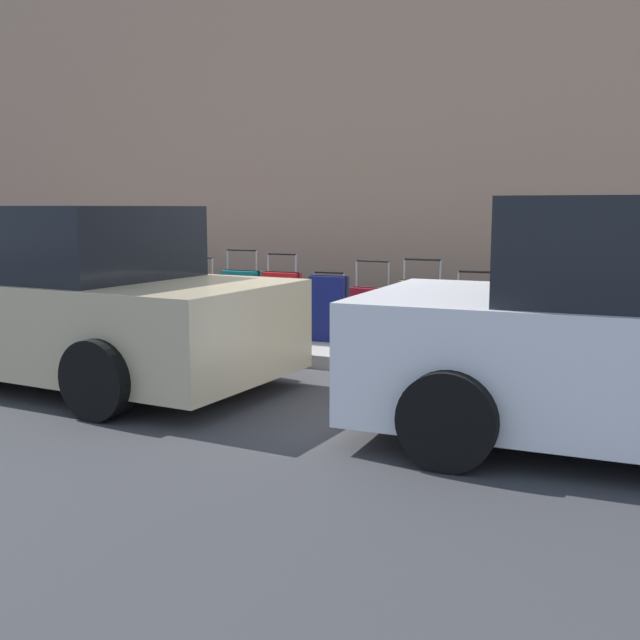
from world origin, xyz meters
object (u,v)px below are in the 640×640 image
object	(u,v)px
suitcase_teal_2	(583,331)
suitcase_navy_7	(329,309)
suitcase_silver_3	(533,326)
suitcase_red_8	(282,306)
suitcase_red_1	(635,328)
fire_hydrant	(156,296)
parked_car_beige_1	(54,299)
suitcase_maroon_6	(372,317)
bollard_post	(116,301)
suitcase_black_4	(479,324)
suitcase_olive_5	(422,316)
suitcase_silver_10	(203,304)
suitcase_teal_9	(242,303)

from	to	relation	value
suitcase_teal_2	suitcase_navy_7	bearing A→B (deg)	-0.33
suitcase_silver_3	suitcase_red_8	xyz separation A→B (m)	(2.80, 0.07, 0.06)
suitcase_silver_3	suitcase_red_8	world-z (taller)	suitcase_red_8
suitcase_red_1	fire_hydrant	distance (m)	5.56
suitcase_red_1	suitcase_navy_7	size ratio (longest dim) A/B	1.34
suitcase_navy_7	parked_car_beige_1	world-z (taller)	parked_car_beige_1
suitcase_maroon_6	bollard_post	world-z (taller)	suitcase_maroon_6
suitcase_teal_2	suitcase_navy_7	world-z (taller)	suitcase_teal_2
suitcase_teal_2	fire_hydrant	xyz separation A→B (m)	(5.09, 0.03, 0.10)
suitcase_navy_7	suitcase_red_1	bearing A→B (deg)	178.29
suitcase_black_4	suitcase_olive_5	bearing A→B (deg)	4.42
suitcase_red_8	parked_car_beige_1	distance (m)	2.55
suitcase_silver_3	suitcase_olive_5	world-z (taller)	suitcase_olive_5
suitcase_maroon_6	suitcase_silver_10	size ratio (longest dim) A/B	1.02
suitcase_red_1	suitcase_silver_3	xyz separation A→B (m)	(0.95, -0.06, -0.05)
suitcase_olive_5	suitcase_silver_10	xyz separation A→B (m)	(2.73, -0.00, -0.02)
suitcase_maroon_6	parked_car_beige_1	size ratio (longest dim) A/B	0.20
suitcase_navy_7	parked_car_beige_1	distance (m)	2.96
suitcase_silver_3	suitcase_red_8	bearing A→B (deg)	1.39
suitcase_teal_2	suitcase_silver_10	xyz separation A→B (m)	(4.35, 0.10, 0.04)
suitcase_black_4	fire_hydrant	xyz separation A→B (m)	(4.07, -0.03, 0.09)
suitcase_olive_5	bollard_post	size ratio (longest dim) A/B	1.49
suitcase_black_4	suitcase_silver_10	bearing A→B (deg)	0.77
fire_hydrant	parked_car_beige_1	world-z (taller)	parked_car_beige_1
suitcase_red_8	fire_hydrant	world-z (taller)	suitcase_red_8
suitcase_silver_3	suitcase_navy_7	world-z (taller)	suitcase_silver_3
suitcase_black_4	bollard_post	distance (m)	4.58
suitcase_red_1	suitcase_teal_2	size ratio (longest dim) A/B	1.29
suitcase_red_1	fire_hydrant	size ratio (longest dim) A/B	1.39
suitcase_teal_9	suitcase_silver_10	bearing A→B (deg)	5.55
suitcase_maroon_6	parked_car_beige_1	bearing A→B (deg)	41.70
suitcase_silver_10	fire_hydrant	world-z (taller)	suitcase_silver_10
fire_hydrant	suitcase_black_4	bearing A→B (deg)	179.61
parked_car_beige_1	suitcase_teal_2	bearing A→B (deg)	-154.14
suitcase_red_1	suitcase_red_8	size ratio (longest dim) A/B	1.08
suitcase_silver_3	suitcase_red_8	size ratio (longest dim) A/B	0.97
suitcase_teal_2	bollard_post	bearing A→B (deg)	1.83
bollard_post	parked_car_beige_1	xyz separation A→B (m)	(-0.97, 2.06, 0.30)
suitcase_olive_5	suitcase_red_8	world-z (taller)	suitcase_red_8
suitcase_navy_7	suitcase_red_8	distance (m)	0.55
suitcase_red_1	suitcase_olive_5	size ratio (longest dim) A/B	1.09
suitcase_silver_10	fire_hydrant	distance (m)	0.75
parked_car_beige_1	suitcase_olive_5	bearing A→B (deg)	-144.61
suitcase_teal_2	suitcase_navy_7	xyz separation A→B (m)	(2.74, -0.02, 0.07)
suitcase_teal_2	suitcase_teal_9	xyz separation A→B (m)	(3.82, 0.05, 0.08)
suitcase_teal_2	suitcase_olive_5	world-z (taller)	suitcase_olive_5
suitcase_silver_3	suitcase_red_8	distance (m)	2.80
suitcase_red_1	bollard_post	xyz separation A→B (m)	(6.07, 0.10, -0.05)
suitcase_maroon_6	suitcase_black_4	bearing A→B (deg)	-179.48
suitcase_teal_2	fire_hydrant	world-z (taller)	suitcase_teal_2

